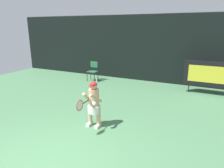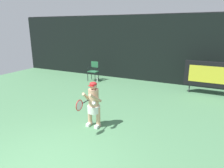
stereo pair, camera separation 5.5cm
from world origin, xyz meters
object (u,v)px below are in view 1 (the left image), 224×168
(water_bottle, at_px, (97,80))
(tennis_player, at_px, (94,103))
(umpire_chair, at_px, (93,70))
(tennis_racket, at_px, (80,105))
(scoreboard, at_px, (210,74))

(water_bottle, relative_size, tennis_player, 0.19)
(umpire_chair, relative_size, water_bottle, 4.08)
(tennis_player, bearing_deg, water_bottle, 118.87)
(tennis_player, bearing_deg, umpire_chair, 121.06)
(umpire_chair, xyz_separation_m, tennis_racket, (2.85, -5.44, 0.31))
(umpire_chair, bearing_deg, tennis_racket, -62.37)
(scoreboard, relative_size, umpire_chair, 2.04)
(umpire_chair, relative_size, tennis_player, 0.76)
(scoreboard, height_order, tennis_player, scoreboard)
(water_bottle, bearing_deg, tennis_player, -61.13)
(water_bottle, xyz_separation_m, tennis_player, (2.49, -4.52, 0.64))
(scoreboard, xyz_separation_m, tennis_player, (-3.11, -4.88, -0.19))
(scoreboard, height_order, tennis_racket, scoreboard)
(tennis_player, bearing_deg, scoreboard, 57.46)
(water_bottle, relative_size, tennis_racket, 0.44)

